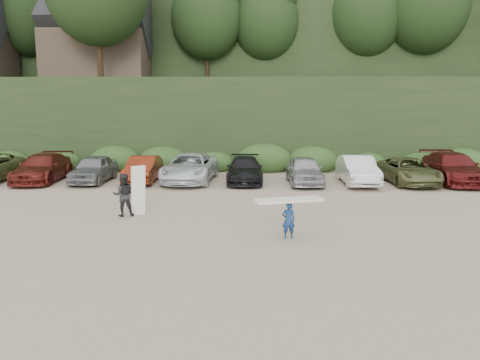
{
  "coord_description": "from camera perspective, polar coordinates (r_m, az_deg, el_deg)",
  "views": [
    {
      "loc": [
        0.23,
        -15.46,
        4.36
      ],
      "look_at": [
        -0.1,
        3.0,
        1.3
      ],
      "focal_mm": 35.0,
      "sensor_mm": 36.0,
      "label": 1
    }
  ],
  "objects": [
    {
      "name": "ground",
      "position": [
        16.06,
        0.18,
        -6.34
      ],
      "size": [
        120.0,
        120.0,
        0.0
      ],
      "primitive_type": "plane",
      "color": "tan",
      "rests_on": "ground"
    },
    {
      "name": "hillside_backdrop",
      "position": [
        51.84,
        0.5,
        17.01
      ],
      "size": [
        90.0,
        41.5,
        28.0
      ],
      "color": "black",
      "rests_on": "ground"
    },
    {
      "name": "parked_cars",
      "position": [
        26.06,
        -7.7,
        1.37
      ],
      "size": [
        34.04,
        5.85,
        1.63
      ],
      "color": "#A2A2A6",
      "rests_on": "ground"
    },
    {
      "name": "child_surfer",
      "position": [
        15.2,
        5.94,
        -3.82
      ],
      "size": [
        2.27,
        1.15,
        1.31
      ],
      "color": "navy",
      "rests_on": "ground"
    },
    {
      "name": "adult_surfer",
      "position": [
        18.63,
        -13.86,
        -1.73
      ],
      "size": [
        1.32,
        0.79,
        1.97
      ],
      "color": "black",
      "rests_on": "ground"
    }
  ]
}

